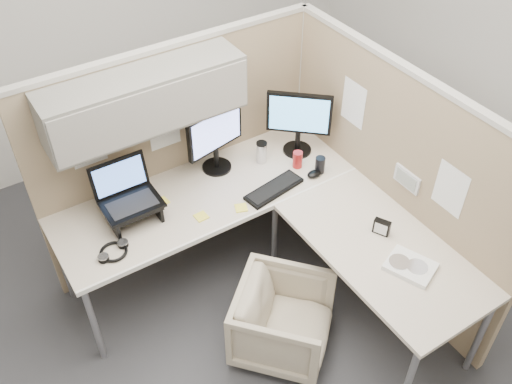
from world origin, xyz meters
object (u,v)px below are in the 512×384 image
desk (270,221)px  monitor_left (215,135)px  keyboard (274,189)px  office_chair (283,318)px

desk → monitor_left: 0.67m
desk → keyboard: size_ratio=4.83×
office_chair → monitor_left: 1.24m
office_chair → monitor_left: size_ratio=1.23×
monitor_left → office_chair: bearing=-109.5°
office_chair → keyboard: 0.82m
office_chair → keyboard: keyboard is taller
monitor_left → desk: bearing=-98.1°
desk → monitor_left: monitor_left is taller
desk → office_chair: (-0.17, -0.42, -0.40)m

